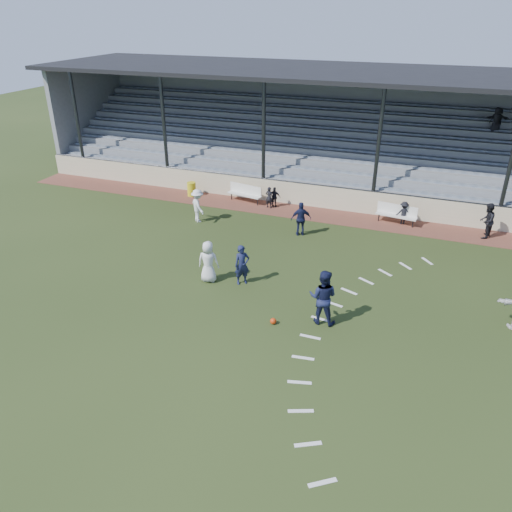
% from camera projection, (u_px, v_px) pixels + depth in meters
% --- Properties ---
extents(ground, '(90.00, 90.00, 0.00)m').
position_uv_depth(ground, '(231.00, 320.00, 17.33)').
color(ground, '#253314').
rests_on(ground, ground).
extents(cinder_track, '(34.00, 2.00, 0.02)m').
position_uv_depth(cinder_track, '(310.00, 213.00, 26.09)').
color(cinder_track, brown).
rests_on(cinder_track, ground).
extents(retaining_wall, '(34.00, 0.18, 1.20)m').
position_uv_depth(retaining_wall, '(315.00, 196.00, 26.70)').
color(retaining_wall, beige).
rests_on(retaining_wall, ground).
extents(bench_left, '(2.04, 0.83, 0.95)m').
position_uv_depth(bench_left, '(245.00, 192.00, 27.36)').
color(bench_left, silver).
rests_on(bench_left, cinder_track).
extents(bench_right, '(2.04, 0.77, 0.95)m').
position_uv_depth(bench_right, '(397.00, 212.00, 24.65)').
color(bench_right, silver).
rests_on(bench_right, cinder_track).
extents(trash_bin, '(0.49, 0.49, 0.78)m').
position_uv_depth(trash_bin, '(192.00, 189.00, 28.27)').
color(trash_bin, gold).
rests_on(trash_bin, cinder_track).
extents(football, '(0.22, 0.22, 0.22)m').
position_uv_depth(football, '(273.00, 321.00, 17.06)').
color(football, '#BE310B').
rests_on(football, ground).
extents(player_white_lead, '(0.91, 0.68, 1.69)m').
position_uv_depth(player_white_lead, '(208.00, 262.00, 19.39)').
color(player_white_lead, silver).
rests_on(player_white_lead, ground).
extents(player_navy_lead, '(0.70, 0.67, 1.61)m').
position_uv_depth(player_navy_lead, '(242.00, 265.00, 19.23)').
color(player_navy_lead, '#161B3C').
rests_on(player_navy_lead, ground).
extents(player_navy_mid, '(1.00, 0.79, 1.99)m').
position_uv_depth(player_navy_mid, '(323.00, 297.00, 16.77)').
color(player_navy_mid, '#161B3C').
rests_on(player_navy_mid, ground).
extents(player_white_wing, '(1.22, 1.19, 1.68)m').
position_uv_depth(player_white_wing, '(198.00, 206.00, 24.76)').
color(player_white_wing, silver).
rests_on(player_white_wing, ground).
extents(player_navy_wing, '(1.04, 0.76, 1.64)m').
position_uv_depth(player_navy_wing, '(301.00, 219.00, 23.31)').
color(player_navy_wing, '#161B3C').
rests_on(player_navy_wing, ground).
extents(official, '(0.84, 0.96, 1.68)m').
position_uv_depth(official, '(487.00, 221.00, 23.00)').
color(official, black).
rests_on(official, cinder_track).
extents(sub_left_near, '(0.46, 0.33, 1.16)m').
position_uv_depth(sub_left_near, '(269.00, 197.00, 26.52)').
color(sub_left_near, black).
rests_on(sub_left_near, cinder_track).
extents(sub_left_far, '(0.66, 0.33, 1.09)m').
position_uv_depth(sub_left_far, '(275.00, 197.00, 26.67)').
color(sub_left_far, black).
rests_on(sub_left_far, cinder_track).
extents(sub_right, '(0.84, 0.63, 1.16)m').
position_uv_depth(sub_right, '(404.00, 213.00, 24.55)').
color(sub_right, black).
rests_on(sub_right, cinder_track).
extents(grandstand, '(34.60, 9.00, 6.61)m').
position_uv_depth(grandstand, '(337.00, 145.00, 29.90)').
color(grandstand, gray).
rests_on(grandstand, ground).
extents(penalty_arc, '(3.89, 14.63, 0.01)m').
position_uv_depth(penalty_arc, '(349.00, 345.00, 16.03)').
color(penalty_arc, silver).
rests_on(penalty_arc, ground).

